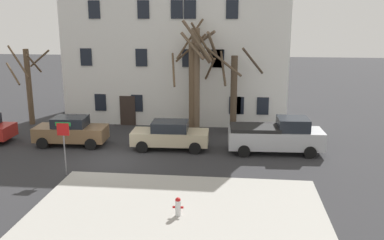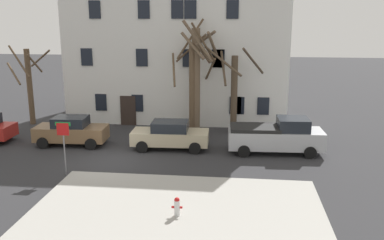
# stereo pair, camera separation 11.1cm
# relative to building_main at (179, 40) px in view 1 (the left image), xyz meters

# --- Properties ---
(ground_plane) EXTENTS (120.00, 120.00, 0.00)m
(ground_plane) POSITION_rel_building_main_xyz_m (-2.23, -11.35, -5.82)
(ground_plane) COLOR #2D2D30
(sidewalk_slab) EXTENTS (11.64, 8.61, 0.12)m
(sidewalk_slab) POSITION_rel_building_main_xyz_m (2.28, -17.77, -5.76)
(sidewalk_slab) COLOR #A8A59E
(sidewalk_slab) RESTS_ON ground_plane
(building_main) EXTENTS (16.25, 8.04, 11.49)m
(building_main) POSITION_rel_building_main_xyz_m (0.00, 0.00, 0.00)
(building_main) COLOR white
(building_main) RESTS_ON ground_plane
(tree_bare_near) EXTENTS (3.01, 3.03, 5.65)m
(tree_bare_near) POSITION_rel_building_main_xyz_m (-10.16, -4.32, -2.85)
(tree_bare_near) COLOR brown
(tree_bare_near) RESTS_ON ground_plane
(tree_bare_mid) EXTENTS (3.09, 3.06, 7.43)m
(tree_bare_mid) POSITION_rel_building_main_xyz_m (1.52, -5.05, -2.34)
(tree_bare_mid) COLOR brown
(tree_bare_mid) RESTS_ON ground_plane
(tree_bare_far) EXTENTS (2.32, 2.67, 7.38)m
(tree_bare_far) POSITION_rel_building_main_xyz_m (1.81, -4.98, -1.98)
(tree_bare_far) COLOR brown
(tree_bare_far) RESTS_ON ground_plane
(tree_bare_end) EXTENTS (3.87, 2.58, 5.76)m
(tree_bare_end) POSITION_rel_building_main_xyz_m (4.25, -4.99, -2.90)
(tree_bare_end) COLOR #4C3D2D
(tree_bare_end) RESTS_ON ground_plane
(car_brown_sedan) EXTENTS (4.31, 2.06, 1.74)m
(car_brown_sedan) POSITION_rel_building_main_xyz_m (-5.39, -8.88, -4.95)
(car_brown_sedan) COLOR brown
(car_brown_sedan) RESTS_ON ground_plane
(car_beige_sedan) EXTENTS (4.51, 2.04, 1.66)m
(car_beige_sedan) POSITION_rel_building_main_xyz_m (0.66, -8.96, -4.99)
(car_beige_sedan) COLOR #C6B793
(car_beige_sedan) RESTS_ON ground_plane
(pickup_truck_silver) EXTENTS (5.39, 2.34, 2.04)m
(pickup_truck_silver) POSITION_rel_building_main_xyz_m (6.75, -8.96, -4.84)
(pickup_truck_silver) COLOR #B7BABF
(pickup_truck_silver) RESTS_ON ground_plane
(fire_hydrant) EXTENTS (0.42, 0.22, 0.75)m
(fire_hydrant) POSITION_rel_building_main_xyz_m (2.34, -17.61, -5.31)
(fire_hydrant) COLOR silver
(fire_hydrant) RESTS_ON sidewalk_slab
(street_sign_pole) EXTENTS (0.76, 0.07, 2.66)m
(street_sign_pole) POSITION_rel_building_main_xyz_m (-3.78, -13.64, -3.95)
(street_sign_pole) COLOR slate
(street_sign_pole) RESTS_ON ground_plane
(bicycle_leaning) EXTENTS (1.75, 0.09, 1.03)m
(bicycle_leaning) POSITION_rel_building_main_xyz_m (-7.47, -4.58, -5.45)
(bicycle_leaning) COLOR black
(bicycle_leaning) RESTS_ON ground_plane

